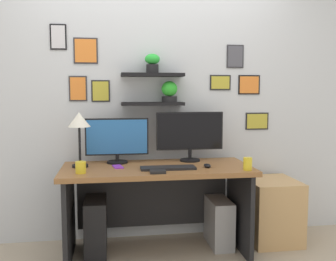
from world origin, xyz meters
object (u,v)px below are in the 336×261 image
Objects in this scene: pen_cup at (248,164)px; computer_tower_right at (219,222)px; desk at (156,190)px; scissors_tray at (158,172)px; drawer_cabinet at (271,210)px; monitor_right at (190,134)px; computer_mouse at (207,166)px; cell_phone at (118,167)px; computer_tower_left at (96,226)px; monitor_left at (117,139)px; coffee_mug at (81,167)px; desk_lamp at (79,124)px; keyboard at (168,168)px.

pen_cup is 0.24× the size of computer_tower_right.
scissors_tray is at bearing -94.56° from desk.
drawer_cabinet is (1.07, 0.08, -0.25)m from desk.
monitor_right is 1.04m from drawer_cabinet.
computer_mouse is 0.73m from cell_phone.
computer_tower_left is 1.13× the size of computer_tower_right.
pen_cup is 0.21× the size of computer_tower_left.
monitor_left is at bearing 122.01° from scissors_tray.
coffee_mug is (-1.01, -0.07, 0.03)m from computer_mouse.
computer_mouse is 0.64× the size of cell_phone.
monitor_left reaches higher than computer_tower_right.
drawer_cabinet is at bearing 4.15° from desk.
drawer_cabinet is at bearing 1.90° from desk_lamp.
keyboard is at bearing -15.49° from desk_lamp.
drawer_cabinet is 1.21× the size of computer_tower_left.
cell_phone is at bearing -174.14° from computer_tower_right.
keyboard is at bearing -176.14° from computer_mouse.
computer_tower_left is (0.12, 0.02, -0.87)m from desk_lamp.
monitor_right is 1.33× the size of desk_lamp.
computer_tower_left is at bearing 160.12° from keyboard.
monitor_left is 0.37m from desk_lamp.
monitor_right is at bearing 6.39° from cell_phone.
drawer_cabinet is (1.68, 0.30, -0.51)m from coffee_mug.
monitor_left reaches higher than computer_tower_left.
desk reaches higher than drawer_cabinet.
monitor_left reaches higher than scissors_tray.
monitor_left is 1.21× the size of desk_lamp.
cell_phone is 1.48m from drawer_cabinet.
scissors_tray is (-0.10, -0.14, 0.00)m from keyboard.
computer_mouse is at bearing 20.60° from scissors_tray.
computer_tower_left is at bearing 8.46° from desk_lamp.
computer_mouse reaches higher than drawer_cabinet.
desk_lamp is (-1.03, 0.17, 0.34)m from computer_mouse.
pen_cup is at bearing -3.32° from coffee_mug.
drawer_cabinet is at bearing 19.58° from scissors_tray.
pen_cup reaches higher than coffee_mug.
monitor_right reaches higher than monitor_left.
scissors_tray is 0.26× the size of computer_tower_left.
pen_cup is 0.83× the size of scissors_tray.
computer_mouse is 0.62m from computer_tower_right.
monitor_right is 1.05× the size of drawer_cabinet.
monitor_left is 0.51m from coffee_mug.
coffee_mug is (-0.28, -0.39, -0.16)m from monitor_left.
desk_lamp reaches higher than monitor_left.
computer_tower_left is at bearing 175.69° from desk.
computer_mouse is 0.86m from drawer_cabinet.
cell_phone reaches higher than drawer_cabinet.
desk is 0.55m from monitor_left.
desk is 2.74× the size of drawer_cabinet.
desk_lamp is at bearing -171.49° from monitor_right.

